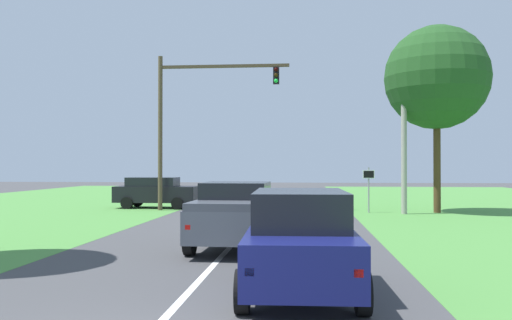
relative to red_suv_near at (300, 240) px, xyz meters
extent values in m
plane|color=#424244|center=(-2.11, 8.33, -1.00)|extent=(120.00, 120.00, 0.00)
cube|color=navy|center=(0.00, -0.06, -0.21)|extent=(2.07, 4.55, 0.87)
cube|color=black|center=(0.00, 0.16, 0.57)|extent=(1.78, 2.83, 0.69)
cube|color=red|center=(-0.73, -2.30, -0.16)|extent=(0.14, 0.06, 0.12)
cube|color=red|center=(0.86, -2.26, -0.16)|extent=(0.14, 0.06, 0.12)
cylinder|color=black|center=(-1.01, 1.30, -0.64)|extent=(0.25, 0.73, 0.72)
cylinder|color=black|center=(0.93, 1.36, -0.64)|extent=(0.25, 0.73, 0.72)
cylinder|color=black|center=(-0.93, -1.49, -0.64)|extent=(0.25, 0.73, 0.72)
cylinder|color=black|center=(1.01, -1.43, -0.64)|extent=(0.25, 0.73, 0.72)
cube|color=#4C515B|center=(-1.89, 5.65, -0.17)|extent=(2.23, 5.39, 0.86)
cube|color=black|center=(-1.90, 5.39, 0.59)|extent=(1.89, 2.08, 0.67)
cube|color=#41454E|center=(-1.93, 4.00, 0.36)|extent=(2.04, 2.08, 0.20)
cube|color=red|center=(-2.82, 3.04, -0.13)|extent=(0.14, 0.06, 0.12)
cube|color=red|center=(-1.10, 2.99, -0.13)|extent=(0.14, 0.06, 0.12)
cylinder|color=black|center=(-2.89, 7.34, -0.60)|extent=(0.27, 0.81, 0.80)
cylinder|color=black|center=(-0.80, 7.28, -0.60)|extent=(0.27, 0.81, 0.80)
cylinder|color=black|center=(-2.98, 4.03, -0.60)|extent=(0.27, 0.81, 0.80)
cylinder|color=black|center=(-0.89, 3.97, -0.60)|extent=(0.27, 0.81, 0.80)
cylinder|color=brown|center=(-7.74, 18.55, 3.19)|extent=(0.24, 0.24, 8.39)
cube|color=#4C3D2B|center=(-4.23, 18.55, 6.78)|extent=(7.03, 0.16, 0.16)
cube|color=black|center=(-1.42, 18.55, 6.23)|extent=(0.32, 0.28, 0.90)
sphere|color=black|center=(-1.42, 18.40, 6.53)|extent=(0.22, 0.22, 0.22)
sphere|color=black|center=(-1.42, 18.40, 6.23)|extent=(0.22, 0.22, 0.22)
sphere|color=#1ED83F|center=(-1.42, 18.40, 5.93)|extent=(0.22, 0.22, 0.22)
cylinder|color=gray|center=(3.37, 17.95, 0.16)|extent=(0.08, 0.08, 2.33)
cube|color=white|center=(3.37, 17.92, 0.97)|extent=(0.60, 0.03, 0.44)
cube|color=black|center=(3.37, 17.90, 0.97)|extent=(0.52, 0.01, 0.36)
cylinder|color=#4C351E|center=(6.87, 18.22, 1.48)|extent=(0.36, 0.36, 4.96)
sphere|color=#224C1F|center=(6.87, 18.22, 5.96)|extent=(5.34, 5.34, 5.34)
cube|color=black|center=(-8.34, 20.04, -0.21)|extent=(4.67, 1.91, 0.90)
cube|color=black|center=(-8.58, 20.05, 0.49)|extent=(2.81, 1.66, 0.51)
cube|color=red|center=(-6.06, 19.26, -0.17)|extent=(0.06, 0.14, 0.12)
cube|color=red|center=(-6.04, 20.78, -0.17)|extent=(0.06, 0.14, 0.12)
cylinder|color=black|center=(-9.80, 19.13, -0.66)|extent=(0.68, 0.23, 0.68)
cylinder|color=black|center=(-9.77, 20.99, -0.66)|extent=(0.68, 0.23, 0.68)
cylinder|color=black|center=(-6.92, 19.10, -0.66)|extent=(0.68, 0.23, 0.68)
cylinder|color=black|center=(-6.89, 20.95, -0.66)|extent=(0.68, 0.23, 0.68)
cylinder|color=#9E998E|center=(5.04, 17.31, 3.19)|extent=(0.28, 0.28, 8.39)
camera|label=1|loc=(0.08, -10.21, 1.39)|focal=37.89mm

